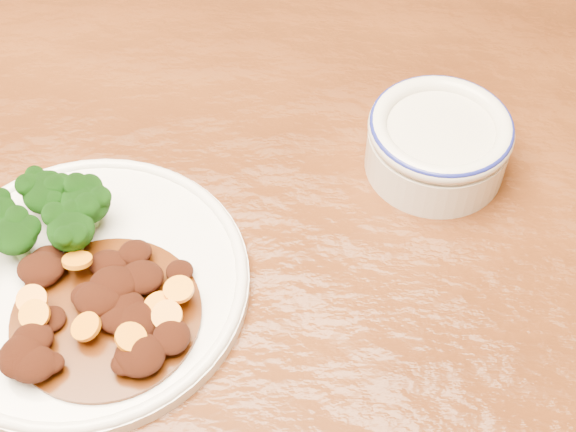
{
  "coord_description": "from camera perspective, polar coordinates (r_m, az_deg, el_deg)",
  "views": [
    {
      "loc": [
        0.2,
        -0.41,
        1.33
      ],
      "look_at": [
        0.21,
        0.03,
        0.77
      ],
      "focal_mm": 50.0,
      "sensor_mm": 36.0,
      "label": 1
    }
  ],
  "objects": [
    {
      "name": "mince_stew",
      "position": [
        0.67,
        -13.34,
        -6.39
      ],
      "size": [
        0.16,
        0.16,
        0.03
      ],
      "color": "#431E07",
      "rests_on": "dinner_plate"
    },
    {
      "name": "dining_table",
      "position": [
        0.8,
        -15.09,
        -6.47
      ],
      "size": [
        1.53,
        0.94,
        0.75
      ],
      "rotation": [
        0.0,
        0.0,
        -0.03
      ],
      "color": "#5C2B10",
      "rests_on": "ground"
    },
    {
      "name": "broccoli_florets",
      "position": [
        0.72,
        -17.32,
        0.02
      ],
      "size": [
        0.13,
        0.1,
        0.05
      ],
      "color": "#77A354",
      "rests_on": "dinner_plate"
    },
    {
      "name": "dinner_plate",
      "position": [
        0.71,
        -14.2,
        -4.62
      ],
      "size": [
        0.28,
        0.28,
        0.02
      ],
      "rotation": [
        0.0,
        0.0,
        0.18
      ],
      "color": "silver",
      "rests_on": "dining_table"
    },
    {
      "name": "dip_bowl",
      "position": [
        0.77,
        10.63,
        5.23
      ],
      "size": [
        0.14,
        0.14,
        0.06
      ],
      "rotation": [
        0.0,
        0.0,
        0.15
      ],
      "color": "beige",
      "rests_on": "dining_table"
    }
  ]
}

